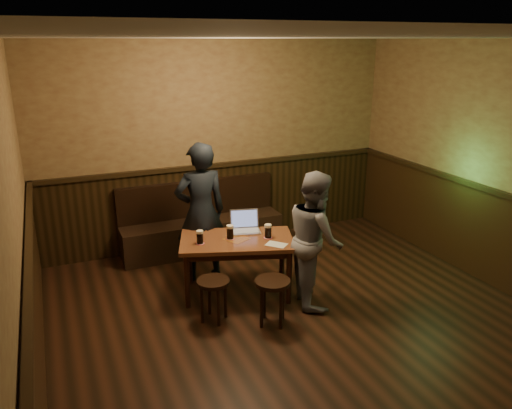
{
  "coord_description": "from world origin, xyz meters",
  "views": [
    {
      "loc": [
        -2.22,
        -3.45,
        2.78
      ],
      "look_at": [
        -0.19,
        1.28,
        1.08
      ],
      "focal_mm": 35.0,
      "sensor_mm": 36.0,
      "label": 1
    }
  ],
  "objects_px": {
    "pint_mid": "(230,232)",
    "bench": "(201,228)",
    "stool_right": "(272,289)",
    "person_suit": "(201,212)",
    "laptop": "(245,226)",
    "person_grey": "(315,238)",
    "pub_table": "(237,246)",
    "pint_right": "(268,231)",
    "stool_left": "(213,288)",
    "pint_left": "(200,237)"
  },
  "relations": [
    {
      "from": "pint_left",
      "to": "person_grey",
      "type": "distance_m",
      "value": 1.25
    },
    {
      "from": "laptop",
      "to": "person_suit",
      "type": "relative_size",
      "value": 0.23
    },
    {
      "from": "pub_table",
      "to": "stool_right",
      "type": "xyz_separation_m",
      "value": [
        0.09,
        -0.75,
        -0.19
      ]
    },
    {
      "from": "stool_left",
      "to": "person_suit",
      "type": "relative_size",
      "value": 0.27
    },
    {
      "from": "bench",
      "to": "laptop",
      "type": "relative_size",
      "value": 5.67
    },
    {
      "from": "stool_left",
      "to": "stool_right",
      "type": "distance_m",
      "value": 0.61
    },
    {
      "from": "bench",
      "to": "pint_mid",
      "type": "height_order",
      "value": "bench"
    },
    {
      "from": "stool_right",
      "to": "person_suit",
      "type": "distance_m",
      "value": 1.41
    },
    {
      "from": "bench",
      "to": "pint_mid",
      "type": "relative_size",
      "value": 13.52
    },
    {
      "from": "pint_right",
      "to": "person_grey",
      "type": "relative_size",
      "value": 0.11
    },
    {
      "from": "stool_right",
      "to": "pint_left",
      "type": "height_order",
      "value": "pint_left"
    },
    {
      "from": "pint_mid",
      "to": "bench",
      "type": "bearing_deg",
      "value": 87.15
    },
    {
      "from": "pint_mid",
      "to": "person_grey",
      "type": "height_order",
      "value": "person_grey"
    },
    {
      "from": "person_suit",
      "to": "stool_left",
      "type": "bearing_deg",
      "value": 79.51
    },
    {
      "from": "pub_table",
      "to": "pint_mid",
      "type": "distance_m",
      "value": 0.18
    },
    {
      "from": "laptop",
      "to": "person_grey",
      "type": "height_order",
      "value": "person_grey"
    },
    {
      "from": "pint_right",
      "to": "laptop",
      "type": "xyz_separation_m",
      "value": [
        -0.15,
        0.31,
        -0.02
      ]
    },
    {
      "from": "pub_table",
      "to": "pint_mid",
      "type": "xyz_separation_m",
      "value": [
        -0.07,
        0.03,
        0.17
      ]
    },
    {
      "from": "stool_right",
      "to": "person_suit",
      "type": "height_order",
      "value": "person_suit"
    },
    {
      "from": "pub_table",
      "to": "pint_right",
      "type": "distance_m",
      "value": 0.39
    },
    {
      "from": "bench",
      "to": "pint_right",
      "type": "height_order",
      "value": "bench"
    },
    {
      "from": "bench",
      "to": "pint_right",
      "type": "xyz_separation_m",
      "value": [
        0.33,
        -1.48,
        0.44
      ]
    },
    {
      "from": "bench",
      "to": "person_grey",
      "type": "height_order",
      "value": "person_grey"
    },
    {
      "from": "person_suit",
      "to": "person_grey",
      "type": "height_order",
      "value": "person_suit"
    },
    {
      "from": "stool_right",
      "to": "pint_right",
      "type": "height_order",
      "value": "pint_right"
    },
    {
      "from": "pub_table",
      "to": "person_suit",
      "type": "relative_size",
      "value": 0.84
    },
    {
      "from": "stool_left",
      "to": "laptop",
      "type": "xyz_separation_m",
      "value": [
        0.62,
        0.66,
        0.36
      ]
    },
    {
      "from": "pint_mid",
      "to": "pint_right",
      "type": "xyz_separation_m",
      "value": [
        0.4,
        -0.14,
        -0.0
      ]
    },
    {
      "from": "pub_table",
      "to": "pint_left",
      "type": "xyz_separation_m",
      "value": [
        -0.42,
        0.03,
        0.16
      ]
    },
    {
      "from": "pint_mid",
      "to": "pint_left",
      "type": "bearing_deg",
      "value": 179.91
    },
    {
      "from": "pint_mid",
      "to": "laptop",
      "type": "relative_size",
      "value": 0.42
    },
    {
      "from": "bench",
      "to": "pub_table",
      "type": "bearing_deg",
      "value": -90.0
    },
    {
      "from": "person_grey",
      "to": "pint_right",
      "type": "bearing_deg",
      "value": 59.23
    },
    {
      "from": "pint_right",
      "to": "stool_right",
      "type": "bearing_deg",
      "value": -110.57
    },
    {
      "from": "stool_right",
      "to": "pint_mid",
      "type": "bearing_deg",
      "value": 101.59
    },
    {
      "from": "bench",
      "to": "person_grey",
      "type": "distance_m",
      "value": 2.04
    },
    {
      "from": "pub_table",
      "to": "person_grey",
      "type": "xyz_separation_m",
      "value": [
        0.72,
        -0.49,
        0.16
      ]
    },
    {
      "from": "stool_right",
      "to": "laptop",
      "type": "xyz_separation_m",
      "value": [
        0.09,
        0.95,
        0.34
      ]
    },
    {
      "from": "pub_table",
      "to": "pint_mid",
      "type": "height_order",
      "value": "pint_mid"
    },
    {
      "from": "stool_left",
      "to": "laptop",
      "type": "bearing_deg",
      "value": 46.74
    },
    {
      "from": "bench",
      "to": "laptop",
      "type": "bearing_deg",
      "value": -81.14
    },
    {
      "from": "bench",
      "to": "pint_right",
      "type": "distance_m",
      "value": 1.58
    },
    {
      "from": "pint_left",
      "to": "person_suit",
      "type": "xyz_separation_m",
      "value": [
        0.17,
        0.51,
        0.1
      ]
    },
    {
      "from": "pint_left",
      "to": "pint_right",
      "type": "height_order",
      "value": "pint_right"
    },
    {
      "from": "bench",
      "to": "person_grey",
      "type": "xyz_separation_m",
      "value": [
        0.72,
        -1.86,
        0.43
      ]
    },
    {
      "from": "person_suit",
      "to": "pint_mid",
      "type": "bearing_deg",
      "value": 109.5
    },
    {
      "from": "pint_left",
      "to": "laptop",
      "type": "height_order",
      "value": "laptop"
    },
    {
      "from": "pint_left",
      "to": "stool_right",
      "type": "bearing_deg",
      "value": -56.85
    },
    {
      "from": "bench",
      "to": "person_suit",
      "type": "height_order",
      "value": "person_suit"
    },
    {
      "from": "pub_table",
      "to": "person_suit",
      "type": "height_order",
      "value": "person_suit"
    }
  ]
}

